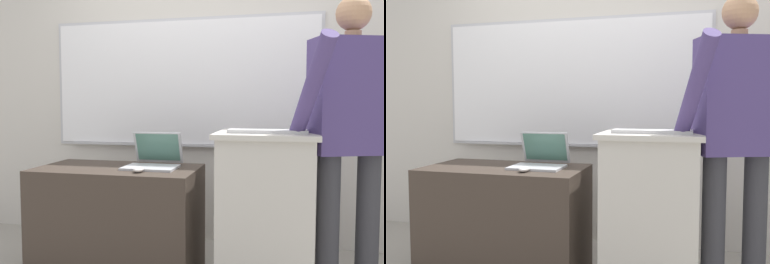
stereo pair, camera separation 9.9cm
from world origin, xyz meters
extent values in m
cube|color=beige|center=(0.00, 1.29, 1.31)|extent=(6.40, 0.12, 2.62)
cube|color=#B7B7BC|center=(-0.27, 1.22, 1.33)|extent=(2.27, 0.02, 1.07)
cube|color=white|center=(-0.27, 1.22, 1.33)|extent=(2.22, 0.02, 1.02)
cube|color=#B7B7BC|center=(-0.27, 1.20, 0.81)|extent=(2.00, 0.04, 0.02)
cube|color=#BCB7AD|center=(0.48, 0.34, 0.48)|extent=(0.54, 0.48, 0.96)
cube|color=#BCB7AD|center=(0.48, 0.34, 0.97)|extent=(0.59, 0.52, 0.03)
cube|color=#382D26|center=(-0.49, 0.39, 0.37)|extent=(1.07, 0.58, 0.73)
cylinder|color=#333338|center=(0.83, 0.32, 0.44)|extent=(0.13, 0.13, 0.87)
cylinder|color=#333338|center=(1.06, 0.41, 0.44)|extent=(0.13, 0.13, 0.87)
cube|color=#473870|center=(0.95, 0.36, 1.20)|extent=(0.50, 0.36, 0.65)
cylinder|color=tan|center=(0.95, 0.36, 1.54)|extent=(0.09, 0.09, 0.04)
sphere|color=tan|center=(0.95, 0.36, 1.66)|extent=(0.19, 0.19, 0.19)
cylinder|color=#473870|center=(0.72, 0.08, 1.24)|extent=(0.24, 0.45, 0.54)
cube|color=#B7BABF|center=(-0.26, 0.39, 0.74)|extent=(0.34, 0.25, 0.01)
cube|color=#B7BABF|center=(-0.26, 0.56, 0.85)|extent=(0.34, 0.09, 0.22)
cube|color=#4C7A6B|center=(-0.26, 0.55, 0.86)|extent=(0.30, 0.07, 0.19)
cube|color=silver|center=(0.49, 0.27, 1.00)|extent=(0.45, 0.14, 0.02)
ellipsoid|color=silver|center=(-0.29, 0.24, 0.75)|extent=(0.06, 0.10, 0.03)
camera|label=1|loc=(0.60, -2.09, 1.16)|focal=38.00mm
camera|label=2|loc=(0.69, -2.07, 1.16)|focal=38.00mm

